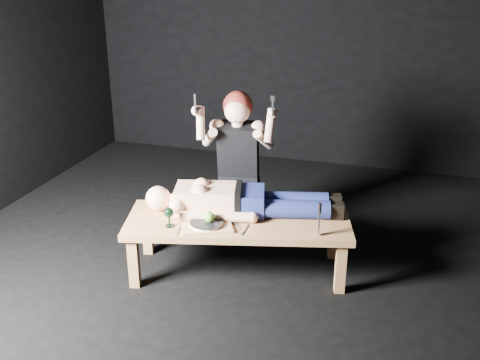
{
  "coord_description": "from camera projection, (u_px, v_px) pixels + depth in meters",
  "views": [
    {
      "loc": [
        1.19,
        -3.85,
        2.34
      ],
      "look_at": [
        0.03,
        -0.1,
        0.75
      ],
      "focal_mm": 42.56,
      "sensor_mm": 36.0,
      "label": 1
    }
  ],
  "objects": [
    {
      "name": "goblet",
      "position": [
        169.0,
        217.0,
        4.16
      ],
      "size": [
        0.09,
        0.09,
        0.15
      ],
      "primitive_type": null,
      "rotation": [
        0.0,
        0.0,
        0.25
      ],
      "color": "black",
      "rests_on": "table"
    },
    {
      "name": "carving_knife",
      "position": [
        319.0,
        219.0,
        4.01
      ],
      "size": [
        0.04,
        0.04,
        0.25
      ],
      "primitive_type": null,
      "rotation": [
        0.0,
        0.0,
        0.25
      ],
      "color": "#B2B2B7",
      "rests_on": "table"
    },
    {
      "name": "lying_man",
      "position": [
        245.0,
        197.0,
        4.37
      ],
      "size": [
        1.66,
        0.87,
        0.25
      ],
      "primitive_type": null,
      "rotation": [
        0.0,
        0.0,
        0.25
      ],
      "color": "beige",
      "rests_on": "table"
    },
    {
      "name": "table",
      "position": [
        238.0,
        245.0,
        4.38
      ],
      "size": [
        1.79,
        1.03,
        0.45
      ],
      "primitive_type": "cube",
      "rotation": [
        0.0,
        0.0,
        0.25
      ],
      "color": "#B07B4A",
      "rests_on": "ground"
    },
    {
      "name": "kneeling_woman",
      "position": [
        239.0,
        162.0,
        4.8
      ],
      "size": [
        0.85,
        0.92,
        1.35
      ],
      "primitive_type": null,
      "rotation": [
        0.0,
        0.0,
        0.17
      ],
      "color": "black",
      "rests_on": "ground"
    },
    {
      "name": "serving_tray",
      "position": [
        206.0,
        226.0,
        4.17
      ],
      "size": [
        0.44,
        0.4,
        0.02
      ],
      "primitive_type": "cube",
      "rotation": [
        0.0,
        0.0,
        0.46
      ],
      "color": "tan",
      "rests_on": "table"
    },
    {
      "name": "ground",
      "position": [
        240.0,
        261.0,
        4.61
      ],
      "size": [
        5.0,
        5.0,
        0.0
      ],
      "primitive_type": "plane",
      "color": "black",
      "rests_on": "ground"
    },
    {
      "name": "spoon_flat",
      "position": [
        235.0,
        224.0,
        4.21
      ],
      "size": [
        0.12,
        0.15,
        0.01
      ],
      "primitive_type": "cube",
      "rotation": [
        0.0,
        0.0,
        0.66
      ],
      "color": "#B2B2B7",
      "rests_on": "table"
    },
    {
      "name": "plate",
      "position": [
        206.0,
        223.0,
        4.16
      ],
      "size": [
        0.33,
        0.33,
        0.02
      ],
      "primitive_type": "cylinder",
      "rotation": [
        0.0,
        0.0,
        0.46
      ],
      "color": "white",
      "rests_on": "serving_tray"
    },
    {
      "name": "fork_flat",
      "position": [
        179.0,
        229.0,
        4.13
      ],
      "size": [
        0.03,
        0.18,
        0.01
      ],
      "primitive_type": "cube",
      "rotation": [
        0.0,
        0.0,
        0.08
      ],
      "color": "#B2B2B7",
      "rests_on": "table"
    },
    {
      "name": "back_wall",
      "position": [
        307.0,
        32.0,
        6.26
      ],
      "size": [
        5.0,
        0.0,
        5.0
      ],
      "primitive_type": "plane",
      "rotation": [
        1.57,
        0.0,
        0.0
      ],
      "color": "black",
      "rests_on": "ground"
    },
    {
      "name": "knife_flat",
      "position": [
        244.0,
        230.0,
        4.13
      ],
      "size": [
        0.02,
        0.18,
        0.01
      ],
      "primitive_type": "cube",
      "rotation": [
        0.0,
        0.0,
        -0.0
      ],
      "color": "#B2B2B7",
      "rests_on": "table"
    },
    {
      "name": "apple",
      "position": [
        209.0,
        217.0,
        4.15
      ],
      "size": [
        0.08,
        0.08,
        0.08
      ],
      "primitive_type": "sphere",
      "color": "#45A420",
      "rests_on": "plate"
    }
  ]
}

